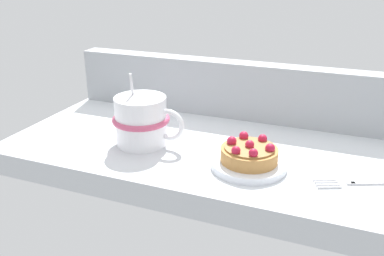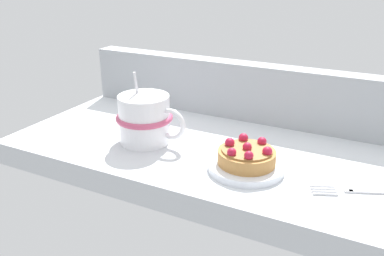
{
  "view_description": "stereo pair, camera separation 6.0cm",
  "coord_description": "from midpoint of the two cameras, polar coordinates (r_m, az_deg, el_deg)",
  "views": [
    {
      "loc": [
        20.54,
        -63.26,
        30.16
      ],
      "look_at": [
        -2.35,
        -5.49,
        4.8
      ],
      "focal_mm": 38.26,
      "sensor_mm": 36.0,
      "label": 1
    },
    {
      "loc": [
        26.03,
        -60.77,
        30.16
      ],
      "look_at": [
        -2.35,
        -5.49,
        4.8
      ],
      "focal_mm": 38.26,
      "sensor_mm": 36.0,
      "label": 2
    }
  ],
  "objects": [
    {
      "name": "raspberry_tart",
      "position": [
        0.64,
        5.32,
        -3.52
      ],
      "size": [
        8.95,
        8.95,
        3.62
      ],
      "color": "#B77F42",
      "rests_on": "dessert_plate"
    },
    {
      "name": "coffee_mug",
      "position": [
        0.72,
        -9.37,
        0.99
      ],
      "size": [
        13.26,
        10.11,
        12.63
      ],
      "color": "white",
      "rests_on": "ground_plane"
    },
    {
      "name": "window_rail_back",
      "position": [
        0.84,
        4.64,
        5.27
      ],
      "size": [
        71.81,
        4.42,
        11.49
      ],
      "primitive_type": "cube",
      "color": "#9EA3A8",
      "rests_on": "ground_plane"
    },
    {
      "name": "dessert_fork",
      "position": [
        0.64,
        21.11,
        -7.13
      ],
      "size": [
        15.88,
        7.98,
        0.6
      ],
      "color": "silver",
      "rests_on": "ground_plane"
    },
    {
      "name": "ground_plane",
      "position": [
        0.74,
        0.93,
        -3.76
      ],
      "size": [
        73.27,
        34.7,
        4.19
      ],
      "primitive_type": "cube",
      "color": "silver"
    },
    {
      "name": "dessert_plate",
      "position": [
        0.65,
        5.26,
        -5.1
      ],
      "size": [
        11.91,
        11.91,
        1.13
      ],
      "color": "silver",
      "rests_on": "ground_plane"
    }
  ]
}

